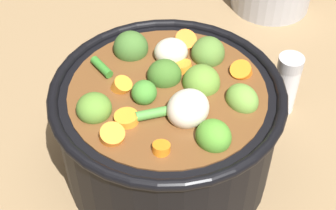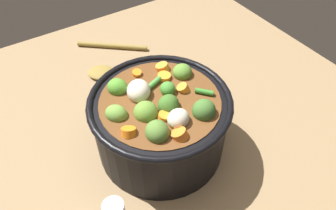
# 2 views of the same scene
# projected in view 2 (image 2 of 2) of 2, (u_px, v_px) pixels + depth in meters

# --- Properties ---
(ground_plane) EXTENTS (1.10, 1.10, 0.00)m
(ground_plane) POSITION_uv_depth(u_px,v_px,m) (161.00, 145.00, 0.69)
(ground_plane) COLOR #8C704C
(cooking_pot) EXTENTS (0.27, 0.27, 0.17)m
(cooking_pot) POSITION_uv_depth(u_px,v_px,m) (160.00, 122.00, 0.64)
(cooking_pot) COLOR black
(cooking_pot) RESTS_ON ground_plane
(wooden_spoon) EXTENTS (0.21, 0.21, 0.02)m
(wooden_spoon) POSITION_uv_depth(u_px,v_px,m) (106.00, 62.00, 0.88)
(wooden_spoon) COLOR olive
(wooden_spoon) RESTS_ON ground_plane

